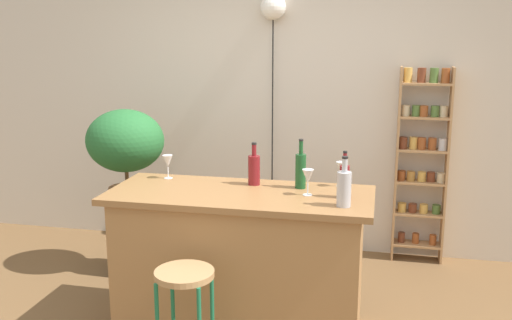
{
  "coord_description": "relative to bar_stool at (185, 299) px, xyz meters",
  "views": [
    {
      "loc": [
        0.85,
        -3.13,
        1.93
      ],
      "look_at": [
        0.05,
        0.55,
        1.1
      ],
      "focal_mm": 40.71,
      "sensor_mm": 36.0,
      "label": 1
    }
  ],
  "objects": [
    {
      "name": "bottle_sauce_amber",
      "position": [
        0.83,
        0.43,
        0.57
      ],
      "size": [
        0.08,
        0.08,
        0.3
      ],
      "color": "#B2B2B7",
      "rests_on": "kitchen_counter"
    },
    {
      "name": "bottle_soda_blue",
      "position": [
        0.82,
        0.61,
        0.57
      ],
      "size": [
        0.06,
        0.06,
        0.29
      ],
      "color": "maroon",
      "rests_on": "kitchen_counter"
    },
    {
      "name": "kitchen_counter",
      "position": [
        0.17,
        0.6,
        -0.01
      ],
      "size": [
        1.67,
        0.71,
        0.94
      ],
      "color": "#9E7042",
      "rests_on": "ground"
    },
    {
      "name": "plant_stool",
      "position": [
        -0.94,
        1.34,
        -0.23
      ],
      "size": [
        0.35,
        0.35,
        0.49
      ],
      "primitive_type": "cylinder",
      "color": "#2D2823",
      "rests_on": "ground"
    },
    {
      "name": "wine_glass_left",
      "position": [
        0.78,
        0.87,
        0.58
      ],
      "size": [
        0.07,
        0.07,
        0.16
      ],
      "color": "silver",
      "rests_on": "kitchen_counter"
    },
    {
      "name": "pendant_globe_light",
      "position": [
        0.09,
        2.14,
        1.63
      ],
      "size": [
        0.22,
        0.22,
        2.25
      ],
      "color": "black",
      "rests_on": "ground"
    },
    {
      "name": "potted_plant",
      "position": [
        -0.94,
        1.34,
        0.56
      ],
      "size": [
        0.62,
        0.56,
        0.85
      ],
      "color": "#935B3D",
      "rests_on": "plant_stool"
    },
    {
      "name": "back_wall",
      "position": [
        0.17,
        2.25,
        0.92
      ],
      "size": [
        6.4,
        0.1,
        2.8
      ],
      "primitive_type": "cube",
      "color": "beige",
      "rests_on": "ground"
    },
    {
      "name": "bar_stool",
      "position": [
        0.0,
        0.0,
        0.0
      ],
      "size": [
        0.33,
        0.33,
        0.65
      ],
      "color": "#196642",
      "rests_on": "ground"
    },
    {
      "name": "wine_glass_center",
      "position": [
        0.6,
        0.62,
        0.58
      ],
      "size": [
        0.07,
        0.07,
        0.16
      ],
      "color": "silver",
      "rests_on": "kitchen_counter"
    },
    {
      "name": "bottle_olive_oil",
      "position": [
        0.22,
        0.8,
        0.57
      ],
      "size": [
        0.08,
        0.08,
        0.28
      ],
      "color": "maroon",
      "rests_on": "kitchen_counter"
    },
    {
      "name": "wine_glass_right",
      "position": [
        -0.4,
        0.83,
        0.58
      ],
      "size": [
        0.07,
        0.07,
        0.16
      ],
      "color": "silver",
      "rests_on": "kitchen_counter"
    },
    {
      "name": "spice_shelf",
      "position": [
        1.37,
        2.09,
        0.42
      ],
      "size": [
        0.42,
        0.16,
        1.66
      ],
      "color": "tan",
      "rests_on": "ground"
    },
    {
      "name": "bottle_vinegar",
      "position": [
        0.53,
        0.78,
        0.58
      ],
      "size": [
        0.07,
        0.07,
        0.32
      ],
      "color": "#194C23",
      "rests_on": "kitchen_counter"
    }
  ]
}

